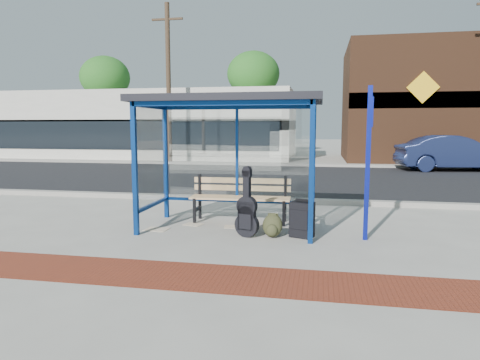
% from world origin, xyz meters
% --- Properties ---
extents(ground, '(120.00, 120.00, 0.00)m').
position_xyz_m(ground, '(0.00, 0.00, 0.00)').
color(ground, '#B2ADA0').
rests_on(ground, ground).
extents(brick_paver_strip, '(60.00, 1.00, 0.01)m').
position_xyz_m(brick_paver_strip, '(0.00, -2.60, 0.01)').
color(brick_paver_strip, maroon).
rests_on(brick_paver_strip, ground).
extents(curb_near, '(60.00, 0.25, 0.12)m').
position_xyz_m(curb_near, '(0.00, 2.90, 0.06)').
color(curb_near, gray).
rests_on(curb_near, ground).
extents(street_asphalt, '(60.00, 10.00, 0.00)m').
position_xyz_m(street_asphalt, '(0.00, 8.00, 0.00)').
color(street_asphalt, black).
rests_on(street_asphalt, ground).
extents(curb_far, '(60.00, 0.25, 0.12)m').
position_xyz_m(curb_far, '(0.00, 13.10, 0.06)').
color(curb_far, gray).
rests_on(curb_far, ground).
extents(far_sidewalk, '(60.00, 4.00, 0.01)m').
position_xyz_m(far_sidewalk, '(0.00, 15.00, 0.00)').
color(far_sidewalk, '#B2ADA0').
rests_on(far_sidewalk, ground).
extents(bus_shelter, '(3.30, 1.80, 2.42)m').
position_xyz_m(bus_shelter, '(0.00, 0.07, 2.07)').
color(bus_shelter, navy).
rests_on(bus_shelter, ground).
extents(storefront_white, '(18.00, 6.04, 4.00)m').
position_xyz_m(storefront_white, '(-9.00, 17.99, 2.00)').
color(storefront_white, silver).
rests_on(storefront_white, ground).
extents(storefront_brown, '(10.00, 7.08, 6.40)m').
position_xyz_m(storefront_brown, '(8.00, 18.49, 3.20)').
color(storefront_brown, '#59331E').
rests_on(storefront_brown, ground).
extents(tree_left, '(3.60, 3.60, 7.03)m').
position_xyz_m(tree_left, '(-14.00, 22.00, 5.45)').
color(tree_left, '#4C3826').
rests_on(tree_left, ground).
extents(tree_mid, '(3.60, 3.60, 7.03)m').
position_xyz_m(tree_mid, '(-3.00, 22.00, 5.45)').
color(tree_mid, '#4C3826').
rests_on(tree_mid, ground).
extents(utility_pole_west, '(1.60, 0.24, 8.00)m').
position_xyz_m(utility_pole_west, '(-6.00, 13.40, 4.11)').
color(utility_pole_west, '#4C3826').
rests_on(utility_pole_west, ground).
extents(bench, '(1.97, 0.52, 0.93)m').
position_xyz_m(bench, '(0.10, 0.62, 0.52)').
color(bench, black).
rests_on(bench, ground).
extents(guitar_bag, '(0.43, 0.23, 1.14)m').
position_xyz_m(guitar_bag, '(0.42, -0.54, 0.42)').
color(guitar_bag, black).
rests_on(guitar_bag, ground).
extents(suitcase, '(0.44, 0.36, 0.67)m').
position_xyz_m(suitcase, '(1.35, -0.40, 0.31)').
color(suitcase, black).
rests_on(suitcase, ground).
extents(backpack, '(0.35, 0.32, 0.41)m').
position_xyz_m(backpack, '(0.85, -0.48, 0.19)').
color(backpack, '#2F311B').
rests_on(backpack, ground).
extents(sign_post, '(0.12, 0.32, 2.54)m').
position_xyz_m(sign_post, '(2.41, -0.35, 1.43)').
color(sign_post, '#0D178F').
rests_on(sign_post, ground).
extents(newspaper_a, '(0.44, 0.36, 0.01)m').
position_xyz_m(newspaper_a, '(-1.30, -0.32, 0.00)').
color(newspaper_a, white).
rests_on(newspaper_a, ground).
extents(newspaper_b, '(0.39, 0.33, 0.01)m').
position_xyz_m(newspaper_b, '(0.06, 0.14, 0.00)').
color(newspaper_b, white).
rests_on(newspaper_b, ground).
extents(newspaper_c, '(0.41, 0.36, 0.01)m').
position_xyz_m(newspaper_c, '(-0.75, 0.19, 0.00)').
color(newspaper_c, white).
rests_on(newspaper_c, ground).
extents(parked_car, '(4.80, 2.19, 1.52)m').
position_xyz_m(parked_car, '(7.25, 12.16, 0.76)').
color(parked_car, '#1C264E').
rests_on(parked_car, ground).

